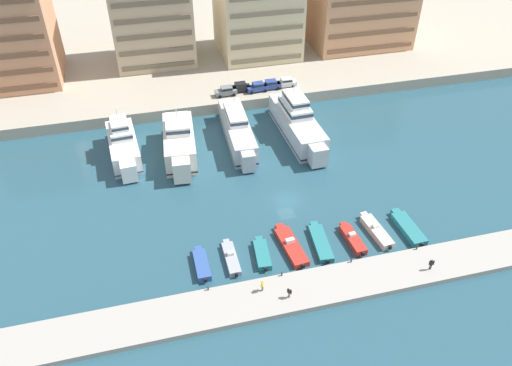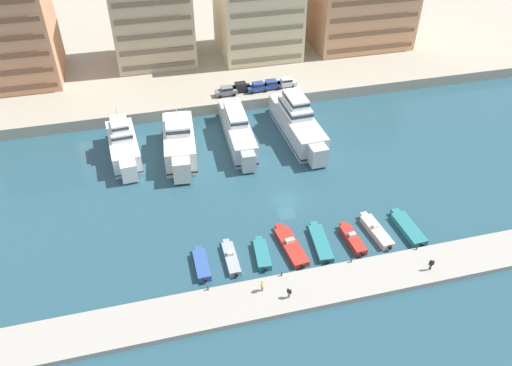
{
  "view_description": "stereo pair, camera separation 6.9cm",
  "coord_description": "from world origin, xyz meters",
  "px_view_note": "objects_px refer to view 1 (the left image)",
  "views": [
    {
      "loc": [
        -18.37,
        -53.79,
        47.65
      ],
      "look_at": [
        -4.19,
        2.2,
        2.5
      ],
      "focal_mm": 35.0,
      "sensor_mm": 36.0,
      "label": 1
    },
    {
      "loc": [
        -18.3,
        -53.8,
        47.65
      ],
      "look_at": [
        -4.19,
        2.2,
        2.5
      ],
      "focal_mm": 35.0,
      "sensor_mm": 36.0,
      "label": 2
    }
  ],
  "objects_px": {
    "car_white_center": "(286,82)",
    "motorboat_cream_mid_right": "(376,231)",
    "motorboat_teal_mid_left": "(262,254)",
    "yacht_white_far_left": "(123,145)",
    "yacht_silver_mid_left": "(237,130)",
    "motorboat_red_center_left": "(291,246)",
    "motorboat_grey_left": "(231,258)",
    "motorboat_teal_center": "(320,242)",
    "motorboat_red_center_right": "(352,239)",
    "yacht_ivory_left": "(179,142)",
    "pedestrian_near_edge": "(289,292)",
    "car_grey_far_left": "(226,91)",
    "yacht_silver_center_left": "(297,122)",
    "car_blue_mid_left": "(258,87)",
    "pedestrian_mid_deck": "(263,285)",
    "car_blue_center_left": "(270,84)",
    "pedestrian_far_side": "(431,263)",
    "car_black_left": "(240,87)",
    "motorboat_blue_far_left": "(202,264)",
    "motorboat_teal_right": "(408,228)"
  },
  "relations": [
    {
      "from": "pedestrian_mid_deck",
      "to": "motorboat_red_center_left",
      "type": "bearing_deg",
      "value": 49.68
    },
    {
      "from": "motorboat_cream_mid_right",
      "to": "pedestrian_near_edge",
      "type": "relative_size",
      "value": 4.67
    },
    {
      "from": "motorboat_cream_mid_right",
      "to": "motorboat_red_center_left",
      "type": "bearing_deg",
      "value": 179.07
    },
    {
      "from": "yacht_silver_mid_left",
      "to": "pedestrian_mid_deck",
      "type": "bearing_deg",
      "value": -97.52
    },
    {
      "from": "pedestrian_near_edge",
      "to": "yacht_silver_center_left",
      "type": "bearing_deg",
      "value": 70.66
    },
    {
      "from": "motorboat_teal_mid_left",
      "to": "motorboat_red_center_right",
      "type": "bearing_deg",
      "value": -1.78
    },
    {
      "from": "yacht_silver_mid_left",
      "to": "car_white_center",
      "type": "height_order",
      "value": "yacht_silver_mid_left"
    },
    {
      "from": "car_grey_far_left",
      "to": "car_blue_mid_left",
      "type": "bearing_deg",
      "value": 1.16
    },
    {
      "from": "yacht_silver_mid_left",
      "to": "car_grey_far_left",
      "type": "xyz_separation_m",
      "value": [
        0.65,
        12.73,
        0.99
      ]
    },
    {
      "from": "pedestrian_near_edge",
      "to": "motorboat_teal_center",
      "type": "bearing_deg",
      "value": 49.37
    },
    {
      "from": "car_black_left",
      "to": "motorboat_grey_left",
      "type": "bearing_deg",
      "value": -104.39
    },
    {
      "from": "yacht_silver_mid_left",
      "to": "yacht_silver_center_left",
      "type": "xyz_separation_m",
      "value": [
        10.54,
        -0.79,
        0.47
      ]
    },
    {
      "from": "car_grey_far_left",
      "to": "car_blue_mid_left",
      "type": "height_order",
      "value": "same"
    },
    {
      "from": "motorboat_grey_left",
      "to": "motorboat_red_center_right",
      "type": "xyz_separation_m",
      "value": [
        16.51,
        -0.75,
        0.11
      ]
    },
    {
      "from": "yacht_white_far_left",
      "to": "pedestrian_far_side",
      "type": "distance_m",
      "value": 50.55
    },
    {
      "from": "motorboat_grey_left",
      "to": "motorboat_teal_center",
      "type": "bearing_deg",
      "value": -0.88
    },
    {
      "from": "motorboat_grey_left",
      "to": "car_blue_mid_left",
      "type": "bearing_deg",
      "value": 71.04
    },
    {
      "from": "motorboat_teal_mid_left",
      "to": "motorboat_teal_center",
      "type": "height_order",
      "value": "motorboat_teal_mid_left"
    },
    {
      "from": "motorboat_teal_center",
      "to": "car_blue_center_left",
      "type": "distance_m",
      "value": 41.09
    },
    {
      "from": "yacht_silver_center_left",
      "to": "yacht_ivory_left",
      "type": "bearing_deg",
      "value": -177.03
    },
    {
      "from": "motorboat_cream_mid_right",
      "to": "car_black_left",
      "type": "xyz_separation_m",
      "value": [
        -9.78,
        41.03,
        2.62
      ]
    },
    {
      "from": "pedestrian_mid_deck",
      "to": "motorboat_teal_mid_left",
      "type": "bearing_deg",
      "value": 75.71
    },
    {
      "from": "yacht_silver_mid_left",
      "to": "motorboat_teal_right",
      "type": "distance_m",
      "value": 33.21
    },
    {
      "from": "motorboat_teal_right",
      "to": "car_blue_center_left",
      "type": "bearing_deg",
      "value": 101.41
    },
    {
      "from": "motorboat_cream_mid_right",
      "to": "pedestrian_mid_deck",
      "type": "relative_size",
      "value": 4.37
    },
    {
      "from": "car_blue_mid_left",
      "to": "yacht_white_far_left",
      "type": "bearing_deg",
      "value": -153.51
    },
    {
      "from": "pedestrian_near_edge",
      "to": "yacht_white_far_left",
      "type": "bearing_deg",
      "value": 116.26
    },
    {
      "from": "pedestrian_mid_deck",
      "to": "car_black_left",
      "type": "bearing_deg",
      "value": 80.4
    },
    {
      "from": "motorboat_red_center_right",
      "to": "car_grey_far_left",
      "type": "height_order",
      "value": "car_grey_far_left"
    },
    {
      "from": "car_grey_far_left",
      "to": "car_blue_mid_left",
      "type": "xyz_separation_m",
      "value": [
        6.21,
        0.13,
        0.0
      ]
    },
    {
      "from": "yacht_silver_center_left",
      "to": "pedestrian_near_edge",
      "type": "xyz_separation_m",
      "value": [
        -12.22,
        -34.81,
        -0.89
      ]
    },
    {
      "from": "yacht_ivory_left",
      "to": "motorboat_blue_far_left",
      "type": "distance_m",
      "value": 25.89
    },
    {
      "from": "pedestrian_far_side",
      "to": "car_black_left",
      "type": "bearing_deg",
      "value": 104.91
    },
    {
      "from": "motorboat_teal_mid_left",
      "to": "motorboat_cream_mid_right",
      "type": "xyz_separation_m",
      "value": [
        16.25,
        0.35,
        0.05
      ]
    },
    {
      "from": "pedestrian_mid_deck",
      "to": "pedestrian_far_side",
      "type": "xyz_separation_m",
      "value": [
        21.17,
        -1.87,
        0.03
      ]
    },
    {
      "from": "motorboat_red_center_right",
      "to": "pedestrian_near_edge",
      "type": "relative_size",
      "value": 4.03
    },
    {
      "from": "yacht_white_far_left",
      "to": "yacht_ivory_left",
      "type": "relative_size",
      "value": 0.92
    },
    {
      "from": "motorboat_blue_far_left",
      "to": "motorboat_red_center_left",
      "type": "relative_size",
      "value": 0.72
    },
    {
      "from": "motorboat_red_center_left",
      "to": "yacht_ivory_left",
      "type": "bearing_deg",
      "value": 114.09
    },
    {
      "from": "motorboat_teal_mid_left",
      "to": "car_black_left",
      "type": "distance_m",
      "value": 41.96
    },
    {
      "from": "motorboat_teal_center",
      "to": "motorboat_cream_mid_right",
      "type": "distance_m",
      "value": 8.14
    },
    {
      "from": "yacht_white_far_left",
      "to": "yacht_ivory_left",
      "type": "xyz_separation_m",
      "value": [
        9.01,
        -1.74,
        0.14
      ]
    },
    {
      "from": "car_white_center",
      "to": "yacht_ivory_left",
      "type": "bearing_deg",
      "value": -146.37
    },
    {
      "from": "yacht_white_far_left",
      "to": "motorboat_cream_mid_right",
      "type": "xyz_separation_m",
      "value": [
        32.53,
        -27.29,
        -1.81
      ]
    },
    {
      "from": "motorboat_blue_far_left",
      "to": "car_blue_mid_left",
      "type": "bearing_deg",
      "value": 66.41
    },
    {
      "from": "motorboat_teal_center",
      "to": "car_blue_center_left",
      "type": "relative_size",
      "value": 1.88
    },
    {
      "from": "pedestrian_near_edge",
      "to": "car_grey_far_left",
      "type": "bearing_deg",
      "value": 87.24
    },
    {
      "from": "car_white_center",
      "to": "motorboat_cream_mid_right",
      "type": "bearing_deg",
      "value": -89.15
    },
    {
      "from": "car_black_left",
      "to": "car_white_center",
      "type": "bearing_deg",
      "value": -1.47
    },
    {
      "from": "motorboat_red_center_right",
      "to": "pedestrian_mid_deck",
      "type": "height_order",
      "value": "pedestrian_mid_deck"
    }
  ]
}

